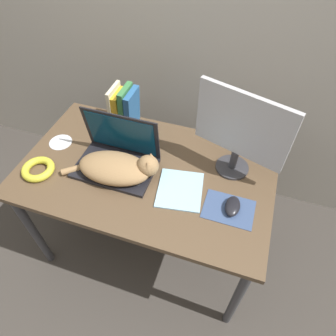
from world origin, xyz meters
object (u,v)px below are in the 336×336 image
object	(u,v)px
external_monitor	(241,131)
computer_mouse	(233,206)
laptop	(117,158)
cable_coil	(38,169)
cat	(118,168)
book_row	(124,108)
notepad	(180,190)
cd_disc	(61,142)

from	to	relation	value
external_monitor	computer_mouse	size ratio (longest dim) A/B	3.92
laptop	cable_coil	bearing A→B (deg)	-154.36
cat	cable_coil	size ratio (longest dim) A/B	2.92
book_row	notepad	size ratio (longest dim) A/B	0.93
cat	cable_coil	bearing A→B (deg)	-164.92
laptop	notepad	bearing A→B (deg)	-9.42
notepad	cd_disc	world-z (taller)	notepad
laptop	external_monitor	xyz separation A→B (m)	(0.54, 0.16, 0.19)
computer_mouse	notepad	distance (m)	0.25
laptop	notepad	xyz separation A→B (m)	(0.34, -0.06, -0.05)
laptop	cd_disc	bearing A→B (deg)	172.47
cable_coil	notepad	world-z (taller)	cable_coil
computer_mouse	notepad	xyz separation A→B (m)	(-0.25, 0.03, -0.02)
external_monitor	cable_coil	xyz separation A→B (m)	(-0.88, -0.32, -0.22)
cat	notepad	bearing A→B (deg)	1.39
book_row	notepad	bearing A→B (deg)	-39.70
cat	cable_coil	distance (m)	0.40
computer_mouse	book_row	size ratio (longest dim) A/B	0.46
external_monitor	cable_coil	world-z (taller)	external_monitor
computer_mouse	cable_coil	xyz separation A→B (m)	(-0.93, -0.08, -0.00)
external_monitor	computer_mouse	world-z (taller)	external_monitor
cable_coil	cd_disc	bearing A→B (deg)	93.66
cable_coil	book_row	bearing A→B (deg)	61.09
computer_mouse	cable_coil	distance (m)	0.93
external_monitor	cd_disc	size ratio (longest dim) A/B	3.57
notepad	computer_mouse	bearing A→B (deg)	-5.88
external_monitor	cd_disc	bearing A→B (deg)	-173.13
computer_mouse	cd_disc	size ratio (longest dim) A/B	0.91
laptop	computer_mouse	world-z (taller)	laptop
laptop	cat	distance (m)	0.07
cable_coil	external_monitor	bearing A→B (deg)	19.96
book_row	cable_coil	world-z (taller)	book_row
cat	notepad	world-z (taller)	cat
cable_coil	notepad	distance (m)	0.69
external_monitor	book_row	size ratio (longest dim) A/B	1.80
laptop	cat	size ratio (longest dim) A/B	0.83
cat	external_monitor	xyz separation A→B (m)	(0.50, 0.22, 0.19)
computer_mouse	notepad	world-z (taller)	computer_mouse
computer_mouse	notepad	size ratio (longest dim) A/B	0.43
laptop	cd_disc	distance (m)	0.37
laptop	notepad	size ratio (longest dim) A/B	1.49
book_row	cable_coil	distance (m)	0.54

